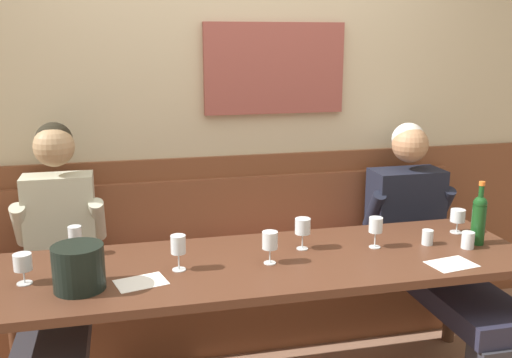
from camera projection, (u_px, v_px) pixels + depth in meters
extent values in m
cube|color=#C6B593|center=(229.00, 100.00, 3.43)|extent=(6.80, 0.08, 2.80)
cube|color=#964A41|center=(275.00, 68.00, 3.39)|extent=(0.85, 0.04, 0.53)
cube|color=brown|center=(232.00, 240.00, 3.59)|extent=(6.80, 0.03, 1.07)
cube|color=brown|center=(240.00, 302.00, 3.45)|extent=(2.83, 0.42, 0.44)
cube|color=maroon|center=(240.00, 263.00, 3.39)|extent=(2.78, 0.39, 0.05)
cube|color=brown|center=(233.00, 214.00, 3.51)|extent=(2.83, 0.04, 0.45)
cube|color=#502D1D|center=(268.00, 264.00, 2.71)|extent=(2.53, 0.76, 0.04)
cylinder|color=#4A2717|center=(16.00, 332.00, 2.82)|extent=(0.07, 0.07, 0.70)
cylinder|color=#4E3020|center=(452.00, 286.00, 3.36)|extent=(0.07, 0.07, 0.70)
cube|color=#353238|center=(56.00, 333.00, 2.65)|extent=(0.31, 1.05, 0.11)
cube|color=#BBBBA2|center=(61.00, 226.00, 3.10)|extent=(0.37, 0.19, 0.56)
sphere|color=#A4815C|center=(54.00, 146.00, 2.98)|extent=(0.21, 0.21, 0.21)
sphere|color=black|center=(54.00, 141.00, 3.00)|extent=(0.19, 0.19, 0.19)
cylinder|color=#BBBBA2|center=(21.00, 225.00, 3.01)|extent=(0.08, 0.20, 0.27)
cylinder|color=#BBBBA2|center=(98.00, 220.00, 3.10)|extent=(0.08, 0.20, 0.27)
cube|color=#252538|center=(452.00, 290.00, 3.10)|extent=(0.37, 1.04, 0.11)
cube|color=black|center=(405.00, 208.00, 3.56)|extent=(0.44, 0.24, 0.49)
sphere|color=#AF7D57|center=(410.00, 144.00, 3.46)|extent=(0.22, 0.22, 0.22)
sphere|color=beige|center=(408.00, 139.00, 3.47)|extent=(0.20, 0.20, 0.20)
cylinder|color=black|center=(374.00, 210.00, 3.46)|extent=(0.08, 0.20, 0.27)
cylinder|color=black|center=(443.00, 205.00, 3.56)|extent=(0.08, 0.20, 0.27)
cylinder|color=black|center=(79.00, 268.00, 2.37)|extent=(0.21, 0.21, 0.19)
cylinder|color=#154118|center=(478.00, 225.00, 2.90)|extent=(0.07, 0.07, 0.20)
sphere|color=#154118|center=(480.00, 203.00, 2.87)|extent=(0.07, 0.07, 0.07)
cylinder|color=#154118|center=(481.00, 193.00, 2.86)|extent=(0.03, 0.03, 0.08)
cylinder|color=orange|center=(482.00, 183.00, 2.85)|extent=(0.03, 0.03, 0.02)
cylinder|color=silver|center=(77.00, 254.00, 2.77)|extent=(0.06, 0.06, 0.00)
cylinder|color=silver|center=(76.00, 249.00, 2.76)|extent=(0.01, 0.01, 0.06)
cylinder|color=silver|center=(75.00, 235.00, 2.75)|extent=(0.06, 0.06, 0.08)
cylinder|color=beige|center=(75.00, 240.00, 2.75)|extent=(0.06, 0.06, 0.03)
cylinder|color=silver|center=(375.00, 247.00, 2.87)|extent=(0.06, 0.06, 0.00)
cylinder|color=silver|center=(375.00, 239.00, 2.86)|extent=(0.01, 0.01, 0.08)
cylinder|color=silver|center=(376.00, 225.00, 2.85)|extent=(0.07, 0.07, 0.08)
cylinder|color=silver|center=(179.00, 269.00, 2.59)|extent=(0.06, 0.06, 0.00)
cylinder|color=silver|center=(179.00, 261.00, 2.58)|extent=(0.01, 0.01, 0.08)
cylinder|color=silver|center=(178.00, 244.00, 2.56)|extent=(0.07, 0.07, 0.08)
cylinder|color=silver|center=(302.00, 248.00, 2.85)|extent=(0.06, 0.06, 0.00)
cylinder|color=silver|center=(302.00, 241.00, 2.84)|extent=(0.01, 0.01, 0.08)
cylinder|color=silver|center=(303.00, 226.00, 2.82)|extent=(0.08, 0.08, 0.08)
cylinder|color=#F6D587|center=(303.00, 231.00, 2.83)|extent=(0.07, 0.07, 0.02)
cylinder|color=silver|center=(456.00, 232.00, 3.09)|extent=(0.07, 0.07, 0.00)
cylinder|color=silver|center=(457.00, 227.00, 3.09)|extent=(0.01, 0.01, 0.06)
cylinder|color=silver|center=(458.00, 216.00, 3.07)|extent=(0.08, 0.08, 0.07)
cylinder|color=silver|center=(25.00, 283.00, 2.45)|extent=(0.07, 0.07, 0.00)
cylinder|color=silver|center=(24.00, 276.00, 2.44)|extent=(0.01, 0.01, 0.06)
cylinder|color=silver|center=(23.00, 262.00, 2.42)|extent=(0.08, 0.08, 0.07)
cylinder|color=silver|center=(269.00, 263.00, 2.67)|extent=(0.06, 0.06, 0.00)
cylinder|color=silver|center=(269.00, 255.00, 2.66)|extent=(0.01, 0.01, 0.07)
cylinder|color=silver|center=(269.00, 240.00, 2.64)|extent=(0.07, 0.07, 0.08)
cylinder|color=silver|center=(427.00, 237.00, 2.91)|extent=(0.06, 0.06, 0.08)
cylinder|color=silver|center=(468.00, 240.00, 2.85)|extent=(0.06, 0.06, 0.08)
cube|color=white|center=(141.00, 282.00, 2.46)|extent=(0.24, 0.20, 0.00)
cube|color=white|center=(452.00, 264.00, 2.66)|extent=(0.23, 0.18, 0.00)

